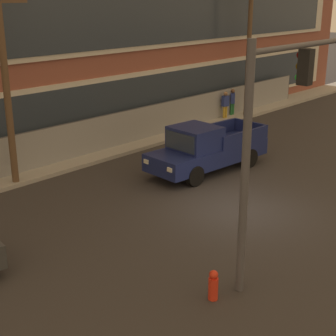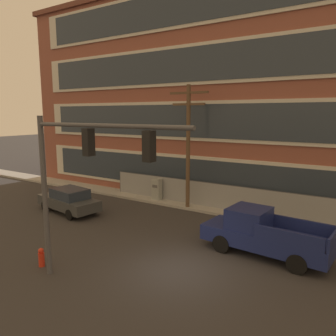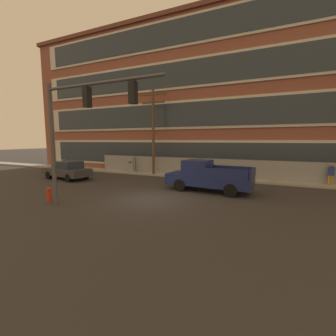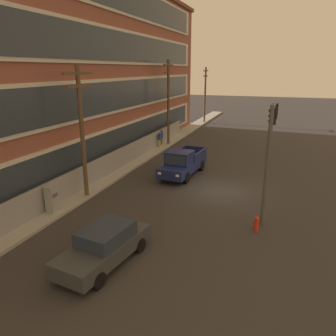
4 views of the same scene
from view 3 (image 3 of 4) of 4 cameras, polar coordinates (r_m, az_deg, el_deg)
The scene contains 11 objects.
ground_plane at distance 12.91m, azimuth -4.48°, elevation -7.94°, with size 160.00×160.00×0.00m, color #333030.
sidewalk_building_side at distance 20.44m, azimuth 6.81°, elevation -2.16°, with size 80.00×1.78×0.16m, color #9E9B93.
brick_mill_building at distance 25.24m, azimuth 15.61°, elevation 16.47°, with size 45.41×9.44×15.11m.
chain_link_fence at distance 19.73m, azimuth 17.16°, elevation -0.35°, with size 28.05×0.06×1.76m.
traffic_signal_mast at distance 11.55m, azimuth -21.68°, elevation 11.84°, with size 6.46×0.43×6.13m.
pickup_truck_navy at distance 14.98m, azimuth 9.77°, elevation -2.20°, with size 5.69×2.34×2.02m.
sedan_dark_grey at distance 21.22m, azimuth -24.23°, elevation -0.43°, with size 4.74×2.41×1.56m.
utility_pole_near_corner at distance 21.14m, azimuth -3.77°, elevation 10.11°, with size 2.66×0.26×7.97m.
electrical_cabinet at distance 22.99m, azimuth -9.26°, elevation 0.70°, with size 0.60×0.50×1.65m.
pedestrian_by_fence at distance 19.72m, azimuth 36.03°, elevation -1.18°, with size 0.44×0.31×1.69m.
fire_hydrant at distance 13.98m, azimuth -27.98°, elevation -5.98°, with size 0.24×0.24×0.78m.
Camera 3 is at (6.01, -10.93, 3.34)m, focal length 24.00 mm.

